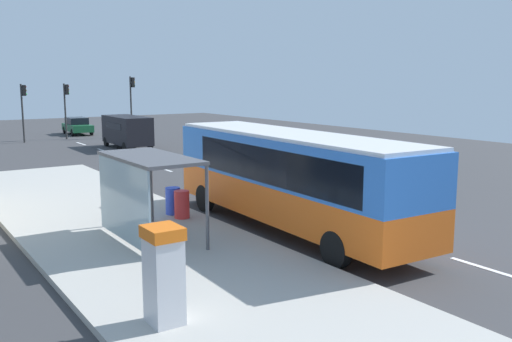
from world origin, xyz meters
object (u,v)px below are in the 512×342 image
Objects in this scene: sedan_near at (77,126)px; traffic_light_median at (66,102)px; recycling_bin_red at (182,204)px; bus at (289,175)px; traffic_light_near_side at (132,97)px; traffic_light_far_side at (23,104)px; white_van at (127,130)px; recycling_bin_blue at (173,201)px; ticket_machine at (164,274)px; bus_shelter at (140,177)px.

traffic_light_median reaches higher than sedan_near.
recycling_bin_red is at bearing -98.63° from traffic_light_median.
traffic_light_near_side is (7.21, 31.53, 1.58)m from bus.
recycling_bin_red is (-2.49, 2.79, -1.19)m from bus.
traffic_light_far_side is at bearing 87.86° from recycling_bin_red.
sedan_near reaches higher than recycling_bin_red.
recycling_bin_blue is at bearing -107.06° from white_van.
traffic_light_median is (8.68, 37.76, 1.90)m from ticket_machine.
bus_shelter is (-2.21, -2.49, 1.44)m from recycling_bin_blue.
traffic_light_median is (-5.09, 1.60, -0.35)m from traffic_light_near_side.
bus reaches higher than bus_shelter.
recycling_bin_blue is at bearing 90.00° from recycling_bin_red.
traffic_light_median reaches higher than recycling_bin_blue.
traffic_light_far_side is 3.59m from traffic_light_median.
white_van is (3.91, 24.34, -0.50)m from bus.
traffic_light_median is at bearing 12.88° from traffic_light_far_side.
recycling_bin_red and recycling_bin_blue have the same top height.
traffic_light_far_side is (-5.30, 7.99, 1.72)m from white_van.
recycling_bin_blue is 0.21× the size of traffic_light_median.
bus is 33.22m from traffic_light_median.
bus_shelter is at bearing -101.98° from traffic_light_median.
ticket_machine is 0.42× the size of traffic_light_median.
traffic_light_near_side is at bearing 77.12° from bus.
traffic_light_far_side reaches higher than ticket_machine.
white_van is 8.18m from traffic_light_near_side.
sedan_near is 4.73m from traffic_light_median.
bus is at bearing -48.29° from recycling_bin_red.
recycling_bin_blue is 28.96m from traffic_light_far_side.
bus is 11.68× the size of recycling_bin_red.
traffic_light_median is 1.15× the size of bus_shelter.
bus is at bearing 35.15° from ticket_machine.
recycling_bin_blue is 30.09m from traffic_light_median.
recycling_bin_red is 0.21× the size of traffic_light_median.
traffic_light_near_side is (3.30, 7.19, 2.08)m from white_van.
recycling_bin_blue is (-6.40, -20.85, -0.69)m from white_van.
traffic_light_near_side reaches higher than bus_shelter.
traffic_light_median reaches higher than recycling_bin_red.
bus_shelter is (-4.70, 1.00, 0.25)m from bus.
traffic_light_near_side reaches higher than ticket_machine.
traffic_light_near_side reaches higher than bus.
traffic_light_near_side is at bearing -5.32° from traffic_light_far_side.
traffic_light_far_side reaches higher than sedan_near.
recycling_bin_blue is 29.80m from traffic_light_near_side.
traffic_light_far_side is 31.52m from bus_shelter.
traffic_light_far_side is (-8.59, 0.80, -0.37)m from traffic_light_near_side.
white_van is at bearing 73.46° from recycling_bin_red.
bus is 32.38m from traffic_light_near_side.
white_van is 1.14× the size of traffic_light_median.
recycling_bin_red is (-6.40, -21.55, -0.69)m from white_van.
bus is 2.43× the size of traffic_light_far_side.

